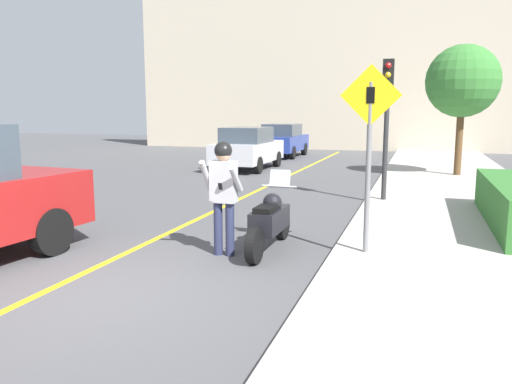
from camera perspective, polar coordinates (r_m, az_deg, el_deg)
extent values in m
plane|color=#4C4C4F|center=(6.65, -18.75, -11.19)|extent=(80.00, 80.00, 0.00)
cube|color=#ADA89E|center=(9.27, 23.72, -5.41)|extent=(4.40, 44.00, 0.11)
cube|color=yellow|center=(12.02, -3.80, -1.72)|extent=(0.12, 36.00, 0.01)
cube|color=beige|center=(31.30, 11.39, 13.69)|extent=(28.00, 1.20, 9.74)
cylinder|color=black|center=(7.50, -0.17, -6.14)|extent=(0.14, 0.56, 0.56)
cylinder|color=black|center=(8.98, 3.03, -3.60)|extent=(0.14, 0.56, 0.56)
cube|color=black|center=(8.18, 1.58, -3.20)|extent=(0.40, 1.09, 0.36)
sphere|color=black|center=(8.27, 1.88, -1.23)|extent=(0.32, 0.32, 0.32)
cube|color=black|center=(7.90, 1.07, -2.00)|extent=(0.28, 0.48, 0.10)
cylinder|color=silver|center=(8.61, 2.63, 0.66)|extent=(0.62, 0.03, 0.03)
cube|color=silver|center=(8.66, 2.76, 1.51)|extent=(0.36, 0.12, 0.31)
cylinder|color=#282D4C|center=(7.96, -4.35, -4.17)|extent=(0.14, 0.14, 0.86)
cylinder|color=#282D4C|center=(7.89, -3.00, -4.28)|extent=(0.14, 0.14, 0.86)
cube|color=#B7B7BC|center=(7.79, -3.73, 1.19)|extent=(0.40, 0.22, 0.66)
cylinder|color=#B7B7BC|center=(7.78, -5.72, 1.89)|extent=(0.09, 0.39, 0.51)
cylinder|color=#B7B7BC|center=(7.58, -2.32, 1.48)|extent=(0.09, 0.46, 0.46)
sphere|color=tan|center=(7.74, -3.76, 4.38)|extent=(0.24, 0.24, 0.24)
sphere|color=black|center=(7.74, -3.77, 4.77)|extent=(0.28, 0.28, 0.28)
cube|color=black|center=(7.52, -4.10, 0.65)|extent=(0.06, 0.05, 0.11)
cylinder|color=black|center=(8.57, -22.36, -4.22)|extent=(0.29, 0.78, 0.76)
cylinder|color=slate|center=(7.75, 12.71, 2.56)|extent=(0.08, 0.08, 2.59)
cube|color=yellow|center=(7.68, 12.98, 10.73)|extent=(0.91, 0.02, 0.91)
cube|color=black|center=(7.67, 12.97, 10.73)|extent=(0.12, 0.01, 0.24)
cylinder|color=#2D2D30|center=(12.68, 14.65, 6.79)|extent=(0.12, 0.12, 3.40)
cube|color=black|center=(12.68, 14.88, 12.76)|extent=(0.26, 0.22, 0.76)
sphere|color=red|center=(12.58, 14.89, 13.80)|extent=(0.14, 0.14, 0.14)
sphere|color=gold|center=(12.56, 14.85, 12.80)|extent=(0.14, 0.14, 0.14)
sphere|color=green|center=(12.55, 14.81, 11.80)|extent=(0.14, 0.14, 0.14)
cylinder|color=brown|center=(18.64, 22.18, 5.41)|extent=(0.24, 0.24, 2.34)
sphere|color=#387A33|center=(18.65, 22.56, 11.63)|extent=(2.45, 2.45, 2.45)
cylinder|color=black|center=(21.54, -1.85, 3.92)|extent=(0.22, 0.64, 0.64)
cylinder|color=black|center=(21.03, 2.40, 3.79)|extent=(0.22, 0.64, 0.64)
cylinder|color=black|center=(19.12, -4.52, 3.24)|extent=(0.22, 0.64, 0.64)
cylinder|color=black|center=(18.55, 0.21, 3.09)|extent=(0.22, 0.64, 0.64)
cube|color=silver|center=(20.01, -0.90, 4.62)|extent=(1.80, 4.20, 0.76)
cube|color=#38424C|center=(19.81, -1.06, 6.54)|extent=(1.58, 2.18, 0.60)
cylinder|color=black|center=(27.38, 2.13, 5.01)|extent=(0.22, 0.64, 0.64)
cylinder|color=black|center=(26.97, 5.52, 4.91)|extent=(0.22, 0.64, 0.64)
cylinder|color=black|center=(24.89, 0.47, 4.61)|extent=(0.22, 0.64, 0.64)
cylinder|color=black|center=(24.44, 4.18, 4.51)|extent=(0.22, 0.64, 0.64)
cube|color=navy|center=(25.88, 3.10, 5.61)|extent=(1.80, 4.20, 0.76)
cube|color=#38424C|center=(25.69, 3.02, 7.11)|extent=(1.58, 2.18, 0.60)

